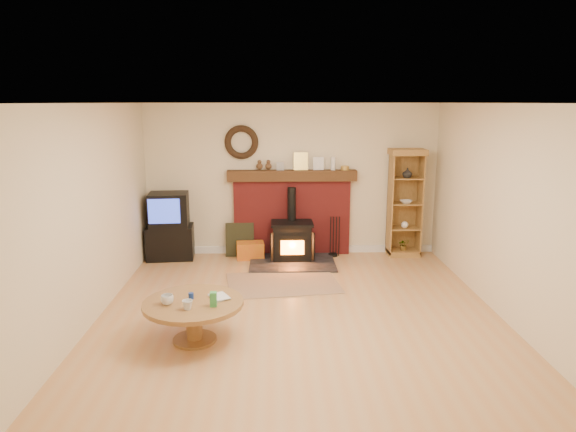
{
  "coord_description": "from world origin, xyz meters",
  "views": [
    {
      "loc": [
        -0.31,
        -6.01,
        2.61
      ],
      "look_at": [
        -0.11,
        1.0,
        1.05
      ],
      "focal_mm": 32.0,
      "sensor_mm": 36.0,
      "label": 1
    }
  ],
  "objects_px": {
    "wood_stove": "(292,242)",
    "curio_cabinet": "(405,203)",
    "tv_unit": "(170,227)",
    "coffee_table": "(193,309)"
  },
  "relations": [
    {
      "from": "tv_unit",
      "to": "wood_stove",
      "type": "bearing_deg",
      "value": -5.56
    },
    {
      "from": "tv_unit",
      "to": "curio_cabinet",
      "type": "xyz_separation_m",
      "value": [
        4.01,
        0.08,
        0.39
      ]
    },
    {
      "from": "wood_stove",
      "to": "curio_cabinet",
      "type": "relative_size",
      "value": 0.76
    },
    {
      "from": "wood_stove",
      "to": "curio_cabinet",
      "type": "xyz_separation_m",
      "value": [
        1.94,
        0.29,
        0.61
      ]
    },
    {
      "from": "tv_unit",
      "to": "curio_cabinet",
      "type": "height_order",
      "value": "curio_cabinet"
    },
    {
      "from": "curio_cabinet",
      "to": "coffee_table",
      "type": "bearing_deg",
      "value": -134.1
    },
    {
      "from": "tv_unit",
      "to": "coffee_table",
      "type": "height_order",
      "value": "tv_unit"
    },
    {
      "from": "curio_cabinet",
      "to": "coffee_table",
      "type": "height_order",
      "value": "curio_cabinet"
    },
    {
      "from": "wood_stove",
      "to": "curio_cabinet",
      "type": "bearing_deg",
      "value": 8.37
    },
    {
      "from": "curio_cabinet",
      "to": "coffee_table",
      "type": "xyz_separation_m",
      "value": [
        -3.14,
        -3.24,
        -0.55
      ]
    }
  ]
}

